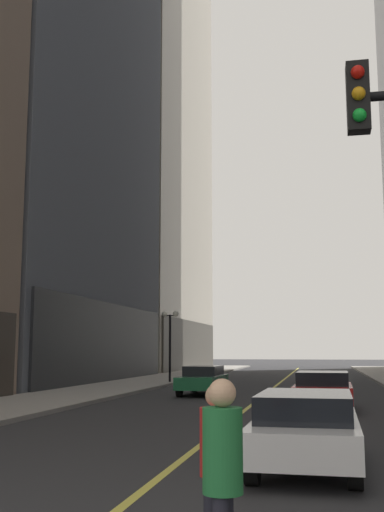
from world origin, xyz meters
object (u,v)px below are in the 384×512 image
object	(u,v)px
car_white	(306,427)
street_lamp_left_far	(170,330)
car_red	(323,389)
car_green	(203,379)
pedestrian_in_red_jacket	(217,458)
pedestrian_in_green_parka	(223,470)

from	to	relation	value
car_white	street_lamp_left_far	distance (m)	27.45
car_red	car_green	bearing A→B (deg)	129.35
pedestrian_in_red_jacket	street_lamp_left_far	size ratio (longest dim) A/B	0.39
car_red	street_lamp_left_far	distance (m)	17.63
pedestrian_in_green_parka	street_lamp_left_far	bearing A→B (deg)	104.36
street_lamp_left_far	car_green	bearing A→B (deg)	-66.43
pedestrian_in_red_jacket	pedestrian_in_green_parka	bearing A→B (deg)	-77.75
pedestrian_in_green_parka	street_lamp_left_far	distance (m)	33.20
pedestrian_in_red_jacket	street_lamp_left_far	bearing A→B (deg)	104.43
car_white	pedestrian_in_red_jacket	size ratio (longest dim) A/B	2.73
pedestrian_in_red_jacket	car_red	bearing A→B (deg)	86.30
car_red	pedestrian_in_red_jacket	bearing A→B (deg)	-93.70
car_white	car_green	size ratio (longest dim) A/B	1.00
car_green	pedestrian_in_green_parka	size ratio (longest dim) A/B	2.59
car_green	street_lamp_left_far	distance (m)	9.33
pedestrian_in_green_parka	street_lamp_left_far	world-z (taller)	street_lamp_left_far
car_red	pedestrian_in_green_parka	size ratio (longest dim) A/B	2.30
car_green	street_lamp_left_far	world-z (taller)	street_lamp_left_far
car_red	street_lamp_left_far	bearing A→B (deg)	121.31
car_green	pedestrian_in_red_jacket	xyz separation A→B (m)	(4.42, -22.92, 0.29)
car_green	car_white	bearing A→B (deg)	-73.70
car_green	pedestrian_in_green_parka	distance (m)	24.31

